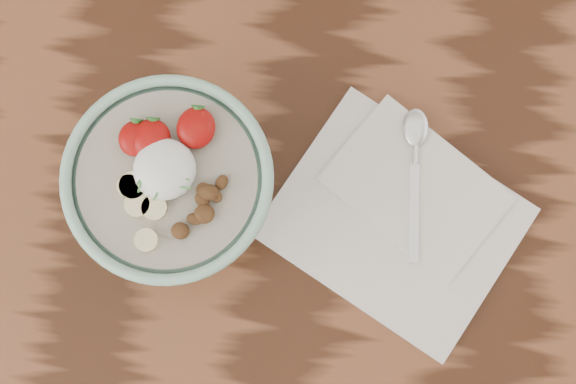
# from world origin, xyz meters

# --- Properties ---
(table) EXTENTS (1.60, 0.90, 0.75)m
(table) POSITION_xyz_m (0.00, 0.00, 0.66)
(table) COLOR #371B0D
(table) RESTS_ON ground
(breakfast_bowl) EXTENTS (0.20, 0.20, 0.14)m
(breakfast_bowl) POSITION_xyz_m (0.08, 0.05, 0.82)
(breakfast_bowl) COLOR #91C3AB
(breakfast_bowl) RESTS_ON table
(napkin) EXTENTS (0.30, 0.29, 0.01)m
(napkin) POSITION_xyz_m (0.31, 0.05, 0.76)
(napkin) COLOR white
(napkin) RESTS_ON table
(spoon) EXTENTS (0.03, 0.17, 0.01)m
(spoon) POSITION_xyz_m (0.32, 0.12, 0.77)
(spoon) COLOR silver
(spoon) RESTS_ON napkin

